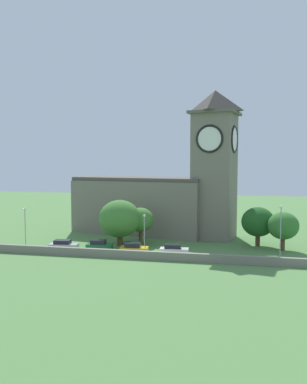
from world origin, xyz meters
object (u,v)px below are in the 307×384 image
Objects in this scene: church at (164,192)px; tree_churchyard at (120,219)px; streetlamp_central at (281,223)px; tree_riverside_east at (140,220)px; car_white at (174,250)px; tree_riverside_west at (258,222)px; car_green at (99,245)px; car_silver at (64,245)px; car_yellow at (134,249)px; streetlamp_west_mid at (144,226)px; streetlamp_west_end at (25,220)px; tree_by_tower at (283,226)px.

tree_churchyard is (-5.33, -12.23, -3.69)m from church.
tree_churchyard is at bearing -113.54° from church.
streetlamp_central is 23.39m from tree_riverside_east.
church is 5.36× the size of tree_riverside_east.
tree_riverside_east is at bearing 134.39° from car_white.
car_green is at bearing -159.64° from tree_riverside_west.
streetlamp_central is at bearing -12.36° from tree_riverside_east.
car_green is 26.83m from tree_riverside_west.
car_silver is 11.85m from car_yellow.
streetlamp_west_mid is at bearing 9.97° from car_green.
car_green reaches higher than car_yellow.
tree_churchyard reaches higher than car_green.
car_white is at bearing -14.50° from streetlamp_west_mid.
streetlamp_west_end is (-21.19, -15.34, -3.95)m from church.
church is at bearing 35.90° from streetlamp_west_end.
streetlamp_central is at bearing -67.93° from tree_riverside_west.
tree_by_tower is (34.65, 7.42, 3.10)m from car_silver.
tree_riverside_west is at bearing 11.07° from streetlamp_west_end.
car_white is 16.26m from tree_riverside_west.
car_white is 10.57m from tree_riverside_east.
tree_riverside_west reaches higher than streetlamp_west_mid.
tree_churchyard reaches higher than car_white.
streetlamp_west_end reaches higher than streetlamp_west_mid.
streetlamp_west_mid is (1.14, 2.32, 3.16)m from car_yellow.
church is 24.13m from tree_by_tower.
tree_churchyard is (-5.12, 3.53, 0.54)m from streetlamp_west_mid.
car_white is 0.71× the size of tree_riverside_east.
tree_by_tower reaches higher than car_silver.
streetlamp_central is 7.76m from tree_riverside_west.
car_white is 0.57× the size of tree_churchyard.
car_green is 0.95× the size of car_white.
car_white is 0.58× the size of streetlamp_central.
streetlamp_central is (15.82, 2.16, 4.26)m from car_white.
car_green is 12.05m from car_white.
car_white is 16.53m from streetlamp_central.
tree_riverside_west is at bearing -23.66° from church.
tree_riverside_east is at bearing 37.77° from tree_churchyard.
church is 7.17× the size of car_silver.
streetlamp_central is (21.90, 3.20, 4.16)m from car_yellow.
tree_churchyard is at bearing 145.42° from streetlamp_west_mid.
car_green is at bearing -170.03° from streetlamp_west_mid.
tree_riverside_east is 0.95× the size of tree_riverside_west.
car_white is (6.08, 1.04, -0.10)m from car_yellow.
church is at bearing 105.52° from car_white.
tree_churchyard reaches higher than tree_riverside_west.
tree_churchyard is at bearing 67.38° from car_green.
streetlamp_west_end is 1.08× the size of streetlamp_west_mid.
streetlamp_west_end is (-8.00, 2.22, 3.52)m from car_silver.
church is 16.31m from streetlamp_west_mid.
streetlamp_west_mid reaches higher than car_yellow.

